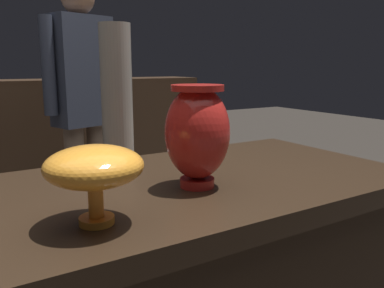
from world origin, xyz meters
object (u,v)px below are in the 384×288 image
vase_centerpiece (197,132)px  vase_left_accent (94,168)px  vase_tall_behind (117,98)px  visitor_center_back (83,100)px  shelf_vase_right (100,70)px

vase_centerpiece → vase_left_accent: size_ratio=1.36×
vase_centerpiece → vase_tall_behind: (-0.07, 0.34, 0.06)m
vase_centerpiece → vase_left_accent: bearing=-161.0°
vase_centerpiece → vase_left_accent: 0.30m
vase_tall_behind → visitor_center_back: bearing=78.5°
visitor_center_back → shelf_vase_right: bearing=-132.8°
vase_centerpiece → vase_tall_behind: bearing=101.9°
visitor_center_back → vase_centerpiece: bearing=66.5°
shelf_vase_right → vase_tall_behind: bearing=-107.6°
vase_left_accent → vase_centerpiece: bearing=19.0°
vase_tall_behind → shelf_vase_right: (0.60, 1.90, 0.06)m
visitor_center_back → vase_tall_behind: bearing=61.1°
vase_centerpiece → vase_tall_behind: 0.35m
vase_tall_behind → vase_left_accent: (-0.22, -0.43, -0.09)m
vase_centerpiece → visitor_center_back: (0.15, 1.44, -0.04)m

